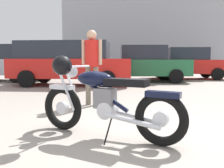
{
  "coord_description": "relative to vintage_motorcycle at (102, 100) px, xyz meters",
  "views": [
    {
      "loc": [
        0.17,
        -3.24,
        1.0
      ],
      "look_at": [
        -0.41,
        0.4,
        0.63
      ],
      "focal_mm": 37.58,
      "sensor_mm": 36.0,
      "label": 1
    }
  ],
  "objects": [
    {
      "name": "industrial_building",
      "position": [
        -0.32,
        29.14,
        4.84
      ],
      "size": [
        19.42,
        9.81,
        21.06
      ],
      "rotation": [
        0.0,
        0.0,
        -0.02
      ],
      "color": "#9EA0A8",
      "rests_on": "ground_plane"
    },
    {
      "name": "pale_sedan_back",
      "position": [
        -6.66,
        14.36,
        0.34
      ],
      "size": [
        4.42,
        2.43,
        1.67
      ],
      "rotation": [
        0.0,
        0.0,
        -0.16
      ],
      "color": "black",
      "rests_on": "ground_plane"
    },
    {
      "name": "blue_hatchback_right",
      "position": [
        0.29,
        8.1,
        0.34
      ],
      "size": [
        4.42,
        2.42,
        1.67
      ],
      "rotation": [
        0.0,
        0.0,
        0.16
      ],
      "color": "black",
      "rests_on": "ground_plane"
    },
    {
      "name": "dark_sedan_left",
      "position": [
        -2.56,
        6.08,
        0.45
      ],
      "size": [
        4.82,
        2.24,
        1.74
      ],
      "rotation": [
        0.0,
        0.0,
        0.08
      ],
      "color": "black",
      "rests_on": "ground_plane"
    },
    {
      "name": "white_estate_far",
      "position": [
        2.58,
        10.23,
        0.34
      ],
      "size": [
        4.35,
        2.24,
        1.67
      ],
      "rotation": [
        0.0,
        0.0,
        0.1
      ],
      "color": "black",
      "rests_on": "ground_plane"
    },
    {
      "name": "vintage_motorcycle",
      "position": [
        0.0,
        0.0,
        0.0
      ],
      "size": [
        2.01,
        0.82,
        1.07
      ],
      "rotation": [
        0.0,
        0.0,
        2.82
      ],
      "color": "black",
      "rests_on": "ground_plane"
    },
    {
      "name": "bystander",
      "position": [
        -0.66,
        2.14,
        0.53
      ],
      "size": [
        0.46,
        0.3,
        1.66
      ],
      "rotation": [
        0.0,
        0.0,
        1.56
      ],
      "color": "#706656",
      "rests_on": "ground_plane"
    },
    {
      "name": "ground_plane",
      "position": [
        0.43,
        0.3,
        -0.49
      ],
      "size": [
        80.0,
        80.0,
        0.0
      ],
      "primitive_type": "plane",
      "color": "gray"
    }
  ]
}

